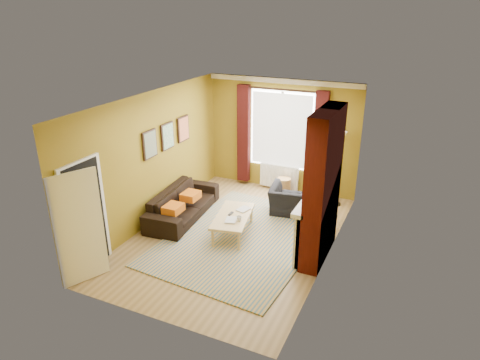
{
  "coord_description": "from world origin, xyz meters",
  "views": [
    {
      "loc": [
        3.26,
        -6.93,
        4.39
      ],
      "look_at": [
        0.0,
        0.25,
        1.15
      ],
      "focal_mm": 32.0,
      "sensor_mm": 36.0,
      "label": 1
    }
  ],
  "objects_px": {
    "coffee_table": "(233,217)",
    "wicker_stool": "(284,186)",
    "sofa": "(183,204)",
    "armchair": "(293,200)",
    "floor_lamp": "(340,148)"
  },
  "relations": [
    {
      "from": "armchair",
      "to": "coffee_table",
      "type": "height_order",
      "value": "armchair"
    },
    {
      "from": "coffee_table",
      "to": "floor_lamp",
      "type": "relative_size",
      "value": 0.79
    },
    {
      "from": "coffee_table",
      "to": "wicker_stool",
      "type": "bearing_deg",
      "value": 71.58
    },
    {
      "from": "coffee_table",
      "to": "wicker_stool",
      "type": "xyz_separation_m",
      "value": [
        0.29,
        2.34,
        -0.18
      ]
    },
    {
      "from": "armchair",
      "to": "wicker_stool",
      "type": "relative_size",
      "value": 2.3
    },
    {
      "from": "coffee_table",
      "to": "sofa",
      "type": "bearing_deg",
      "value": 158.09
    },
    {
      "from": "sofa",
      "to": "coffee_table",
      "type": "distance_m",
      "value": 1.37
    },
    {
      "from": "sofa",
      "to": "armchair",
      "type": "distance_m",
      "value": 2.45
    },
    {
      "from": "sofa",
      "to": "coffee_table",
      "type": "relative_size",
      "value": 1.54
    },
    {
      "from": "sofa",
      "to": "armchair",
      "type": "bearing_deg",
      "value": -66.27
    },
    {
      "from": "wicker_stool",
      "to": "floor_lamp",
      "type": "height_order",
      "value": "floor_lamp"
    },
    {
      "from": "coffee_table",
      "to": "wicker_stool",
      "type": "distance_m",
      "value": 2.36
    },
    {
      "from": "sofa",
      "to": "coffee_table",
      "type": "height_order",
      "value": "sofa"
    },
    {
      "from": "armchair",
      "to": "coffee_table",
      "type": "xyz_separation_m",
      "value": [
        -0.81,
        -1.42,
        0.07
      ]
    },
    {
      "from": "coffee_table",
      "to": "armchair",
      "type": "bearing_deg",
      "value": 49.0
    }
  ]
}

